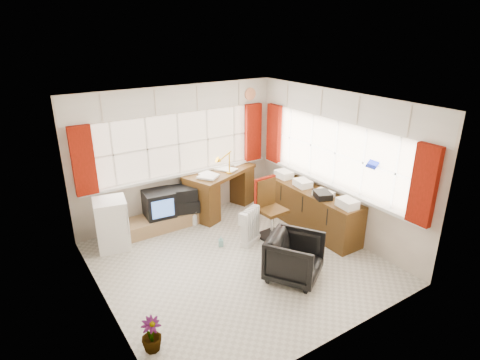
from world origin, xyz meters
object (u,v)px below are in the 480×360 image
Objects in this scene: task_chair at (268,206)px; radiator at (250,229)px; desk at (220,188)px; desk_lamp at (229,158)px; credenza at (312,209)px; mini_fridge at (112,224)px; tv_bench at (161,222)px; crt_tv at (159,204)px; office_chair at (294,257)px.

task_chair is 1.66× the size of radiator.
desk_lamp is at bearing -69.72° from desk.
desk_lamp is 1.51m from radiator.
mini_fridge is at bearing 157.53° from credenza.
tv_bench is (-1.06, 1.32, -0.13)m from radiator.
mini_fridge is (-0.92, -0.21, -0.06)m from crt_tv.
credenza is at bearing -33.70° from tv_bench.
desk_lamp is 0.32× the size of tv_bench.
crt_tv is at bearing -177.16° from desk.
task_chair is at bearing 161.61° from credenza.
office_chair reaches higher than tv_bench.
office_chair reaches higher than radiator.
desk_lamp is at bearing 1.36° from mini_fridge.
task_chair is 0.75× the size of tv_bench.
tv_bench is at bearing 146.30° from credenza.
office_chair is at bearing -141.89° from credenza.
radiator is 2.29m from mini_fridge.
desk_lamp is 1.73m from tv_bench.
credenza is at bearing -22.47° from mini_fridge.
desk reaches higher than office_chair.
crt_tv is at bearing 12.97° from mini_fridge.
task_chair is at bearing -40.44° from crt_tv.
radiator is (-0.32, -1.18, -0.89)m from desk_lamp.
mini_fridge is at bearing -178.64° from desk_lamp.
crt_tv is (-1.49, 1.27, -0.08)m from task_chair.
credenza is 2.76m from crt_tv.
desk_lamp is 0.22× the size of credenza.
crt_tv is at bearing 146.13° from credenza.
desk is 1.31m from crt_tv.
credenza reaches higher than crt_tv.
credenza is (0.80, -0.26, -0.17)m from task_chair.
crt_tv is (-2.29, 1.53, 0.09)m from credenza.
radiator is at bearing -170.69° from task_chair.
credenza is at bearing 5.59° from office_chair.
desk_lamp is 0.70× the size of radiator.
task_chair is at bearing 9.31° from radiator.
task_chair is 2.63m from mini_fridge.
task_chair reaches higher than tv_bench.
office_chair is 0.53× the size of tv_bench.
desk_lamp is at bearing -6.41° from crt_tv.
mini_fridge is (-2.31, -0.05, -0.72)m from desk_lamp.
desk is 2.55× the size of radiator.
desk_lamp is at bearing 95.06° from task_chair.
credenza reaches higher than tv_bench.
radiator is at bearing -29.66° from mini_fridge.
desk reaches higher than tv_bench.
credenza is (1.22, -0.20, 0.13)m from radiator.
task_chair is 1.36m from office_chair.
desk is at bearing 97.70° from task_chair.
desk is at bearing 80.20° from radiator.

